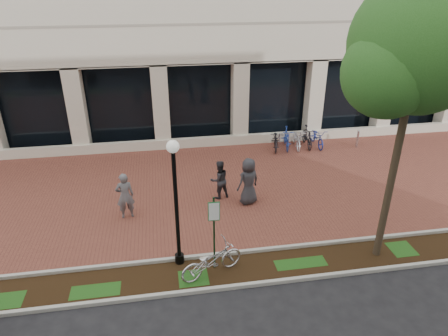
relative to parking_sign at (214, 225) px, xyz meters
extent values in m
plane|color=black|center=(0.77, 5.03, -1.57)|extent=(120.00, 120.00, 0.00)
cube|color=brown|center=(0.77, 5.03, -1.56)|extent=(40.00, 9.00, 0.01)
cube|color=black|center=(0.77, -0.22, -1.56)|extent=(40.00, 1.50, 0.01)
cube|color=#A9A89F|center=(0.77, 0.53, -1.51)|extent=(40.00, 0.12, 0.12)
cube|color=#A9A89F|center=(0.77, -0.97, -1.51)|extent=(40.00, 0.12, 0.12)
cube|color=black|center=(0.77, 10.63, 0.53)|extent=(40.00, 0.15, 4.20)
cube|color=beige|center=(0.77, 9.53, -1.32)|extent=(40.00, 0.25, 0.50)
cube|color=beige|center=(0.77, 9.93, 0.53)|extent=(0.80, 0.80, 4.20)
cube|color=#14381B|center=(0.00, 0.01, -0.33)|extent=(0.05, 0.05, 2.46)
cube|color=#19662E|center=(0.00, -0.02, 0.46)|extent=(0.34, 0.02, 0.62)
cube|color=white|center=(0.00, -0.03, 0.46)|extent=(0.30, 0.01, 0.56)
cylinder|color=black|center=(-1.03, 0.43, -1.42)|extent=(0.28, 0.28, 0.30)
cylinder|color=black|center=(-1.03, 0.43, 0.31)|extent=(0.12, 0.12, 3.75)
sphere|color=silver|center=(-1.03, 0.43, 2.33)|extent=(0.36, 0.36, 0.36)
cylinder|color=#423625|center=(5.19, -0.19, 0.79)|extent=(0.22, 0.22, 4.71)
sphere|color=#1D4E18|center=(5.19, -0.19, 4.90)|extent=(3.53, 3.53, 3.53)
sphere|color=#1D4E18|center=(6.16, 0.17, 4.37)|extent=(2.47, 2.47, 2.47)
sphere|color=#1D4E18|center=(4.31, -0.45, 4.29)|extent=(2.29, 2.29, 2.29)
imported|color=silver|center=(-0.12, -0.28, -1.04)|extent=(2.11, 1.37, 1.05)
imported|color=#5B5B5F|center=(-2.75, 3.34, -0.68)|extent=(0.71, 0.52, 1.78)
imported|color=#28282D|center=(0.80, 4.19, -0.77)|extent=(0.91, 0.80, 1.59)
imported|color=#2B2C30|center=(1.84, 3.60, -0.63)|extent=(1.08, 0.91, 1.87)
cylinder|color=#B8B8BC|center=(8.56, 8.07, -1.14)|extent=(0.11, 0.11, 0.85)
sphere|color=#B8B8BC|center=(8.56, 8.07, -0.66)|extent=(0.12, 0.12, 0.12)
imported|color=black|center=(4.41, 8.64, -1.08)|extent=(1.07, 1.93, 0.96)
imported|color=#203C94|center=(4.96, 8.64, -1.03)|extent=(0.84, 1.84, 1.07)
imported|color=silver|center=(5.51, 8.64, -1.08)|extent=(0.89, 1.90, 0.96)
imported|color=black|center=(6.06, 8.64, -1.03)|extent=(0.66, 1.81, 1.07)
imported|color=navy|center=(6.61, 8.64, -1.08)|extent=(0.71, 1.85, 0.96)
cylinder|color=#B8B8BC|center=(5.51, 8.64, -1.17)|extent=(0.04, 0.04, 0.80)
camera|label=1|loc=(-1.30, -9.50, 6.47)|focal=32.00mm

